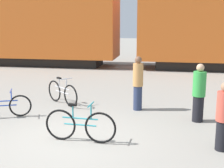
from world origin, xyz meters
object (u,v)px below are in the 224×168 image
person_in_tan (138,83)px  person_in_red (224,117)px  bicycle_teal (80,125)px  bicycle_blue (2,106)px  person_in_green (199,93)px  freight_train (128,18)px  bicycle_silver (62,93)px

person_in_tan → person_in_red: bearing=154.8°
bicycle_teal → person_in_red: bearing=1.3°
bicycle_blue → bicycle_teal: bicycle_teal is taller
bicycle_blue → person_in_red: person_in_red is taller
bicycle_teal → person_in_green: person_in_green is taller
bicycle_blue → person_in_green: 5.76m
person_in_green → bicycle_teal: bearing=-109.8°
person_in_green → person_in_red: 1.99m
freight_train → person_in_tan: bearing=-80.8°
person_in_green → person_in_tan: (-1.80, 0.87, 0.04)m
bicycle_teal → freight_train: bearing=91.7°
freight_train → bicycle_silver: 9.13m
bicycle_blue → person_in_red: 6.21m
person_in_green → person_in_tan: person_in_tan is taller
person_in_red → bicycle_teal: bearing=-106.9°
bicycle_silver → person_in_red: bearing=-32.8°
person_in_tan → person_in_green: bearing=-178.2°
bicycle_silver → person_in_red: size_ratio=0.91×
freight_train → bicycle_silver: size_ratio=40.10×
bicycle_silver → bicycle_blue: 2.17m
bicycle_blue → person_in_green: size_ratio=0.97×
freight_train → person_in_green: (3.25, -9.81, -2.10)m
bicycle_silver → person_in_red: (4.77, -3.08, 0.38)m
person_in_tan → person_in_red: 3.55m
freight_train → person_in_green: bearing=-71.7°
bicycle_teal → person_in_red: (3.25, 0.07, 0.37)m
freight_train → person_in_tan: (1.45, -8.94, -2.05)m
freight_train → person_in_green: 10.54m
freight_train → bicycle_blue: 11.03m
bicycle_blue → person_in_tan: (3.90, 1.49, 0.52)m
bicycle_blue → person_in_tan: size_ratio=0.93×
person_in_green → person_in_tan: 2.00m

